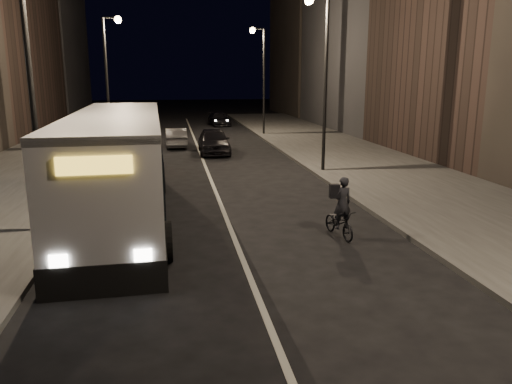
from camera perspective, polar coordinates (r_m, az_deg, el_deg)
name	(u,v)px	position (r m, az deg, el deg)	size (l,w,h in m)	color
ground	(248,272)	(12.38, -0.96, -9.13)	(180.00, 180.00, 0.00)	black
sidewalk_right	(363,163)	(27.70, 12.17, 3.28)	(7.00, 70.00, 0.16)	#31312F
sidewalk_left	(32,173)	(26.62, -24.26, 2.02)	(7.00, 70.00, 0.16)	#31312F
streetlight_right_mid	(321,61)	(24.38, 7.40, 14.63)	(1.20, 0.44, 8.12)	black
streetlight_right_far	(261,67)	(39.96, 0.53, 14.13)	(1.20, 0.44, 8.12)	black
streetlight_left_near	(38,51)	(15.76, -23.70, 14.52)	(1.20, 0.44, 8.12)	black
streetlight_left_far	(110,65)	(33.53, -16.32, 13.80)	(1.20, 0.44, 8.12)	black
city_bus	(119,162)	(17.21, -15.44, 3.36)	(3.38, 13.09, 3.50)	silver
cyclist_on_bicycle	(340,217)	(14.94, 9.59, -2.85)	(0.84, 1.69, 1.87)	black
car_near	(214,141)	(30.87, -4.85, 5.85)	(1.85, 4.60, 1.57)	black
car_mid	(176,138)	(34.03, -9.13, 6.17)	(1.35, 3.89, 1.28)	#353537
car_far	(219,119)	(48.46, -4.21, 8.32)	(1.74, 4.28, 1.24)	black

